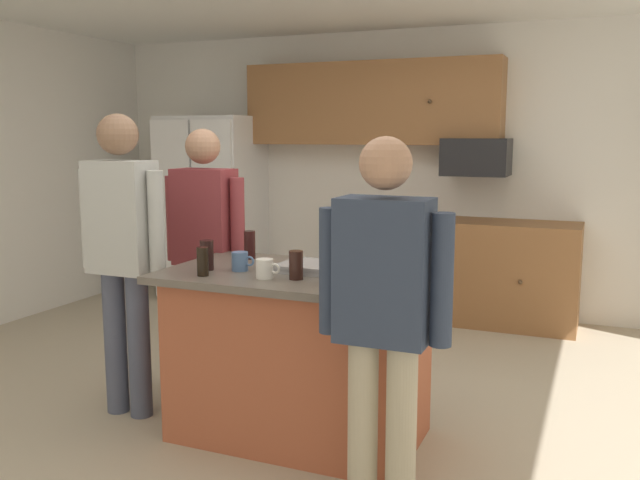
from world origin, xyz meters
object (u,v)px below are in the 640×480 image
Objects in this scene: glass_pilsner at (207,255)px; serving_tray at (321,268)px; person_guest_by_door at (123,244)px; glass_stout_tall at (326,267)px; glass_dark_ale at (296,265)px; person_guest_left at (205,241)px; mug_blue_stoneware at (240,261)px; refrigerator at (212,208)px; glass_short_whisky at (250,245)px; person_host_foreground at (383,307)px; mug_ceramic_white at (265,269)px; microwave_over_range at (476,157)px; tumbler_amber at (203,261)px; kitchen_island at (299,354)px.

serving_tray is at bearing 18.60° from glass_pilsner.
person_guest_by_door is 0.58m from glass_pilsner.
glass_stout_tall is 1.10× the size of glass_dark_ale.
person_guest_left is 12.79× the size of mug_blue_stoneware.
refrigerator reaches higher than glass_pilsner.
person_guest_by_door is 10.66× the size of glass_short_whisky.
mug_blue_stoneware is (-0.97, 0.52, 0.03)m from person_host_foreground.
person_guest_left is at bearing 139.41° from mug_ceramic_white.
refrigerator is 3.71m from glass_stout_tall.
glass_short_whisky is 0.57m from serving_tray.
person_guest_by_door is at bearing -80.73° from person_guest_left.
refrigerator is at bearing 128.51° from glass_dark_ale.
person_host_foreground is (0.23, -3.36, -0.51)m from microwave_over_range.
serving_tray is at bearing 2.53° from person_guest_by_door.
glass_pilsner is (-0.06, 0.14, 0.01)m from tumbler_amber.
person_guest_left reaches higher than glass_stout_tall.
mug_ceramic_white is 0.80× the size of glass_short_whisky.
mug_blue_stoneware is 0.30× the size of serving_tray.
person_host_foreground reaches higher than glass_stout_tall.
glass_stout_tall is 0.33m from mug_ceramic_white.
glass_short_whisky is (0.05, 0.38, 0.00)m from glass_pilsner.
glass_dark_ale is (1.12, -0.05, -0.03)m from person_guest_by_door.
refrigerator is 2.95m from glass_short_whisky.
tumbler_amber is (0.45, -0.73, 0.02)m from person_guest_left.
glass_pilsner is (-0.48, -0.13, 0.53)m from kitchen_island.
glass_short_whisky is (-0.87, -2.50, -0.45)m from microwave_over_range.
kitchen_island is (2.16, -2.63, -0.44)m from refrigerator.
mug_blue_stoneware is at bearing 58.56° from tumbler_amber.
person_guest_left is 0.71m from glass_pilsner.
kitchen_island is 0.73m from glass_pilsner.
serving_tray is (0.53, -0.19, -0.06)m from glass_short_whisky.
glass_dark_ale is at bearing 12.55° from tumbler_amber.
person_guest_left is 0.78m from mug_blue_stoneware.
glass_dark_ale is at bearing -40.14° from glass_short_whisky.
tumbler_amber is 0.49m from glass_dark_ale.
microwave_over_range is 2.95m from kitchen_island.
tumbler_amber is at bearing -168.35° from mug_ceramic_white.
refrigerator is at bearing 124.39° from mug_blue_stoneware.
person_host_foreground is 0.88m from serving_tray.
refrigerator is at bearing 131.45° from serving_tray.
mug_ceramic_white is at bearing -10.58° from glass_pilsner.
mug_ceramic_white is 0.34m from serving_tray.
glass_short_whisky is at bearing 82.26° from glass_pilsner.
microwave_over_range is 0.39× the size of kitchen_island.
tumbler_amber is 0.91× the size of glass_short_whisky.
person_host_foreground is at bearing -28.01° from mug_ceramic_white.
person_host_foreground is 11.21× the size of glass_dark_ale.
refrigerator is at bearing 126.12° from mug_ceramic_white.
glass_stout_tall is at bearing -2.45° from person_guest_left.
glass_stout_tall is (2.40, -2.82, 0.09)m from refrigerator.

